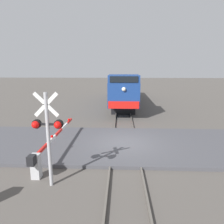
% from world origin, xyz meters
% --- Properties ---
extents(ground_plane, '(160.00, 160.00, 0.00)m').
position_xyz_m(ground_plane, '(0.00, 0.00, 0.00)').
color(ground_plane, '#514C47').
extents(rail_track_left, '(0.08, 80.00, 0.15)m').
position_xyz_m(rail_track_left, '(-0.72, 0.00, 0.07)').
color(rail_track_left, '#59544C').
rests_on(rail_track_left, ground_plane).
extents(rail_track_right, '(0.08, 80.00, 0.15)m').
position_xyz_m(rail_track_right, '(0.72, 0.00, 0.07)').
color(rail_track_right, '#59544C').
rests_on(rail_track_right, ground_plane).
extents(road_surface, '(36.00, 6.10, 0.17)m').
position_xyz_m(road_surface, '(0.00, 0.00, 0.08)').
color(road_surface, '#47474C').
rests_on(road_surface, ground_plane).
extents(locomotive, '(2.82, 17.43, 3.93)m').
position_xyz_m(locomotive, '(0.00, 14.19, 2.02)').
color(locomotive, black).
rests_on(locomotive, ground_plane).
extents(crossing_signal, '(1.18, 0.33, 3.75)m').
position_xyz_m(crossing_signal, '(-2.98, -4.45, 2.30)').
color(crossing_signal, '#ADADB2').
rests_on(crossing_signal, ground_plane).
extents(crossing_gate, '(0.36, 6.90, 1.18)m').
position_xyz_m(crossing_gate, '(-3.78, -2.85, 0.75)').
color(crossing_gate, silver).
rests_on(crossing_gate, ground_plane).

